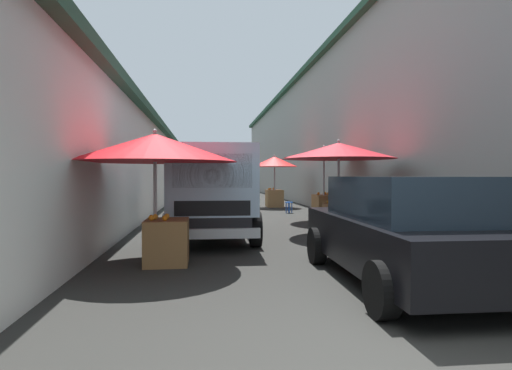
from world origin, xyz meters
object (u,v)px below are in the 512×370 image
at_px(vendor_by_crates, 172,193).
at_px(parked_scooter, 180,202).
at_px(fruit_stall_mid_lane, 274,169).
at_px(fruit_stall_near_left, 156,157).
at_px(plastic_stool, 289,205).
at_px(delivery_truck, 212,195).
at_px(hatchback_car, 404,229).
at_px(fruit_stall_far_left, 324,165).
at_px(fruit_stall_far_right, 339,158).

relative_size(vendor_by_crates, parked_scooter, 0.98).
distance_m(fruit_stall_mid_lane, fruit_stall_near_left, 12.50).
bearing_deg(fruit_stall_mid_lane, parked_scooter, 121.01).
xyz_separation_m(fruit_stall_mid_lane, plastic_stool, (-3.08, -0.05, -1.43)).
height_order(delivery_truck, vendor_by_crates, delivery_truck).
bearing_deg(plastic_stool, parked_scooter, 82.38).
bearing_deg(parked_scooter, fruit_stall_near_left, -178.96).
bearing_deg(plastic_stool, fruit_stall_mid_lane, 0.87).
bearing_deg(hatchback_car, parked_scooter, 18.19).
relative_size(fruit_stall_far_left, fruit_stall_far_right, 0.91).
bearing_deg(fruit_stall_near_left, delivery_truck, -25.31).
height_order(fruit_stall_far_left, delivery_truck, fruit_stall_far_left).
distance_m(fruit_stall_near_left, parked_scooter, 9.41).
xyz_separation_m(fruit_stall_far_right, delivery_truck, (-0.78, 3.11, -0.86)).
bearing_deg(plastic_stool, fruit_stall_far_right, -179.82).
distance_m(fruit_stall_mid_lane, hatchback_car, 13.65).
xyz_separation_m(fruit_stall_far_left, fruit_stall_far_right, (-3.05, 0.54, 0.08)).
height_order(fruit_stall_far_left, hatchback_car, fruit_stall_far_left).
xyz_separation_m(fruit_stall_far_right, fruit_stall_near_left, (-2.83, 4.09, -0.13)).
bearing_deg(parked_scooter, fruit_stall_far_right, -146.74).
bearing_deg(delivery_truck, fruit_stall_far_right, -76.02).
relative_size(fruit_stall_mid_lane, fruit_stall_far_left, 0.95).
relative_size(delivery_truck, plastic_stool, 11.38).
bearing_deg(hatchback_car, fruit_stall_far_right, -7.61).
distance_m(fruit_stall_far_left, fruit_stall_far_right, 3.10).
xyz_separation_m(fruit_stall_far_left, fruit_stall_near_left, (-5.88, 4.63, -0.05)).
bearing_deg(plastic_stool, delivery_truck, 155.18).
distance_m(fruit_stall_near_left, delivery_truck, 2.39).
xyz_separation_m(fruit_stall_near_left, plastic_stool, (8.75, -4.07, -1.44)).
bearing_deg(fruit_stall_far_left, vendor_by_crates, 98.76).
height_order(vendor_by_crates, plastic_stool, vendor_by_crates).
bearing_deg(fruit_stall_far_right, hatchback_car, 172.39).
relative_size(hatchback_car, parked_scooter, 2.36).
height_order(fruit_stall_mid_lane, delivery_truck, fruit_stall_mid_lane).
xyz_separation_m(fruit_stall_far_left, parked_scooter, (3.43, 4.79, -1.37)).
xyz_separation_m(vendor_by_crates, parked_scooter, (4.17, 0.04, -0.50)).
bearing_deg(fruit_stall_far_left, fruit_stall_near_left, 141.81).
xyz_separation_m(fruit_stall_near_left, vendor_by_crates, (5.15, 0.12, -0.82)).
relative_size(hatchback_car, delivery_truck, 0.80).
relative_size(fruit_stall_far_right, hatchback_car, 0.71).
relative_size(fruit_stall_near_left, delivery_truck, 0.55).
xyz_separation_m(fruit_stall_far_left, delivery_truck, (-3.83, 3.66, -0.78)).
bearing_deg(vendor_by_crates, plastic_stool, -49.35).
relative_size(fruit_stall_mid_lane, parked_scooter, 1.45).
distance_m(fruit_stall_far_left, fruit_stall_near_left, 7.48).
distance_m(fruit_stall_far_left, parked_scooter, 6.05).
relative_size(vendor_by_crates, plastic_stool, 3.76).
relative_size(fruit_stall_mid_lane, delivery_truck, 0.49).
height_order(fruit_stall_far_right, fruit_stall_near_left, fruit_stall_far_right).
xyz_separation_m(fruit_stall_mid_lane, fruit_stall_near_left, (-11.83, 4.02, 0.02)).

